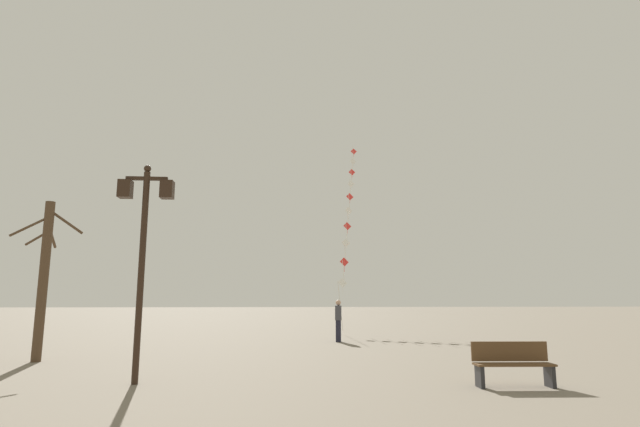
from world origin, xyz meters
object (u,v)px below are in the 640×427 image
kite_flyer (338,320)px  park_bench (513,364)px  bare_tree (44,276)px  kite_train (349,212)px  twin_lantern_lamp_post (144,229)px

kite_flyer → park_bench: bearing=-156.6°
bare_tree → park_bench: (11.72, -4.93, -1.98)m
bare_tree → park_bench: size_ratio=2.86×
kite_train → kite_flyer: size_ratio=8.11×
kite_flyer → park_bench: 11.01m
twin_lantern_lamp_post → park_bench: 8.38m
park_bench → twin_lantern_lamp_post: bearing=176.4°
twin_lantern_lamp_post → park_bench: twin_lantern_lamp_post is taller
bare_tree → twin_lantern_lamp_post: bearing=-45.9°
twin_lantern_lamp_post → bare_tree: 5.66m
bare_tree → park_bench: bearing=-22.8°
kite_train → bare_tree: kite_train is taller
twin_lantern_lamp_post → kite_train: 20.29m
kite_train → kite_flyer: 10.86m
kite_flyer → bare_tree: bearing=132.7°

